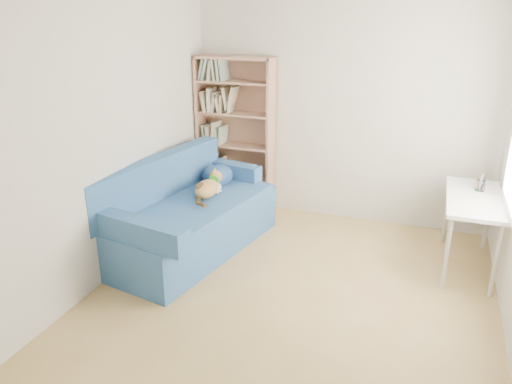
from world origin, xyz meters
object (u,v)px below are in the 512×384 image
sofa (188,216)px  bookshelf (236,141)px  pen_cup (481,184)px  desk (474,205)px

sofa → bookshelf: bearing=98.6°
bookshelf → pen_cup: bearing=-9.7°
bookshelf → desk: bookshelf is taller
sofa → desk: size_ratio=1.95×
sofa → desk: (2.78, 0.57, 0.30)m
sofa → pen_cup: 2.97m
sofa → bookshelf: size_ratio=1.14×
bookshelf → pen_cup: (2.78, -0.47, -0.06)m
desk → pen_cup: (0.05, 0.20, 0.15)m
pen_cup → desk: bearing=-104.0°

